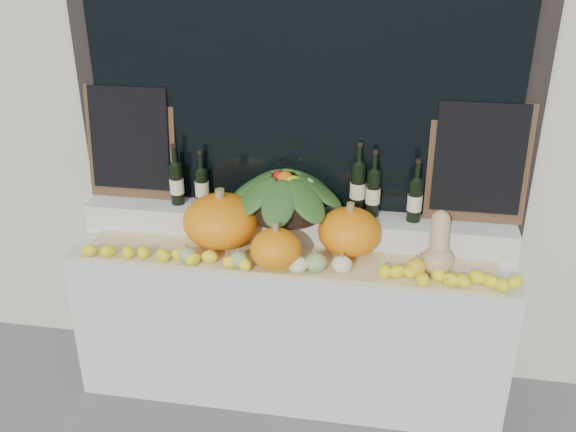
{
  "coord_description": "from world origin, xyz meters",
  "views": [
    {
      "loc": [
        0.48,
        -1.39,
        2.5
      ],
      "look_at": [
        0.0,
        1.45,
        1.12
      ],
      "focal_mm": 40.0,
      "sensor_mm": 36.0,
      "label": 1
    }
  ],
  "objects_px": {
    "pumpkin_left": "(221,221)",
    "wine_bottle_tall": "(358,187)",
    "produce_bowl": "(285,192)",
    "butternut_squash": "(439,249)",
    "pumpkin_right": "(349,232)"
  },
  "relations": [
    {
      "from": "butternut_squash",
      "to": "wine_bottle_tall",
      "type": "height_order",
      "value": "wine_bottle_tall"
    },
    {
      "from": "butternut_squash",
      "to": "pumpkin_right",
      "type": "bearing_deg",
      "value": 165.43
    },
    {
      "from": "pumpkin_left",
      "to": "produce_bowl",
      "type": "xyz_separation_m",
      "value": [
        0.31,
        0.17,
        0.11
      ]
    },
    {
      "from": "pumpkin_right",
      "to": "wine_bottle_tall",
      "type": "bearing_deg",
      "value": 84.32
    },
    {
      "from": "wine_bottle_tall",
      "to": "pumpkin_left",
      "type": "bearing_deg",
      "value": -161.04
    },
    {
      "from": "pumpkin_left",
      "to": "produce_bowl",
      "type": "distance_m",
      "value": 0.37
    },
    {
      "from": "pumpkin_left",
      "to": "butternut_squash",
      "type": "xyz_separation_m",
      "value": [
        1.1,
        -0.09,
        -0.02
      ]
    },
    {
      "from": "pumpkin_right",
      "to": "butternut_squash",
      "type": "xyz_separation_m",
      "value": [
        0.44,
        -0.11,
        0.0
      ]
    },
    {
      "from": "pumpkin_left",
      "to": "butternut_squash",
      "type": "distance_m",
      "value": 1.11
    },
    {
      "from": "pumpkin_right",
      "to": "wine_bottle_tall",
      "type": "height_order",
      "value": "wine_bottle_tall"
    },
    {
      "from": "pumpkin_left",
      "to": "wine_bottle_tall",
      "type": "bearing_deg",
      "value": 18.96
    },
    {
      "from": "pumpkin_left",
      "to": "pumpkin_right",
      "type": "distance_m",
      "value": 0.66
    },
    {
      "from": "pumpkin_left",
      "to": "pumpkin_right",
      "type": "height_order",
      "value": "pumpkin_left"
    },
    {
      "from": "wine_bottle_tall",
      "to": "butternut_squash",
      "type": "bearing_deg",
      "value": -37.91
    },
    {
      "from": "produce_bowl",
      "to": "butternut_squash",
      "type": "bearing_deg",
      "value": -17.85
    }
  ]
}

